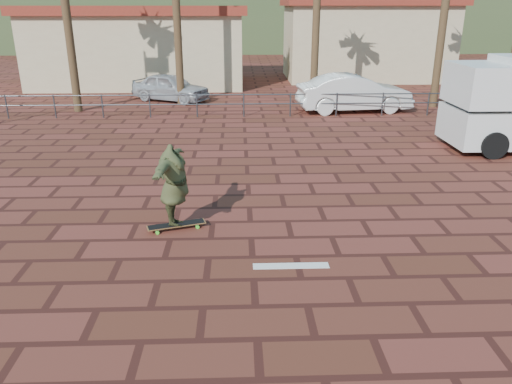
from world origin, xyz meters
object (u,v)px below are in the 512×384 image
at_px(longboard, 176,225).
at_px(car_white, 354,93).
at_px(car_silver, 170,87).
at_px(skateboarder, 174,185).

relative_size(longboard, car_white, 0.25).
distance_m(longboard, car_silver, 15.65).
bearing_deg(car_silver, longboard, -144.07).
bearing_deg(car_white, skateboarder, 146.78).
height_order(skateboarder, car_white, skateboarder).
distance_m(longboard, skateboarder, 0.90).
distance_m(longboard, car_white, 14.13).
xyz_separation_m(longboard, car_white, (6.55, 12.51, 0.73)).
bearing_deg(car_white, longboard, 146.78).
height_order(skateboarder, car_silver, skateboarder).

